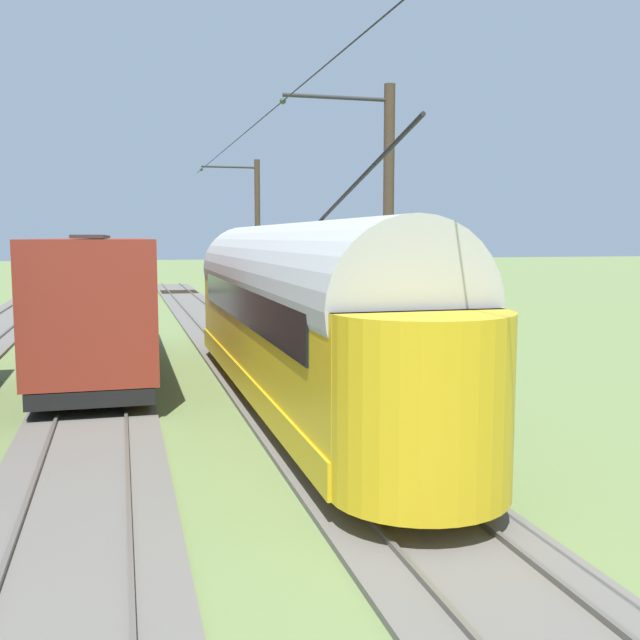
{
  "coord_description": "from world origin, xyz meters",
  "views": [
    {
      "loc": [
        -0.72,
        22.3,
        3.98
      ],
      "look_at": [
        -5.13,
        5.95,
        2.07
      ],
      "focal_mm": 41.33,
      "sensor_mm": 36.0,
      "label": 1
    }
  ],
  "objects_px": {
    "vintage_streetcar": "(295,311)",
    "catenary_pole_foreground": "(256,235)",
    "boxcar_adjacent": "(97,299)",
    "catenary_pole_mid_near": "(385,233)",
    "switch_stand": "(231,305)"
  },
  "relations": [
    {
      "from": "vintage_streetcar",
      "to": "catenary_pole_foreground",
      "type": "xyz_separation_m",
      "value": [
        -2.68,
        -19.99,
        1.81
      ]
    },
    {
      "from": "boxcar_adjacent",
      "to": "catenary_pole_mid_near",
      "type": "height_order",
      "value": "catenary_pole_mid_near"
    },
    {
      "from": "vintage_streetcar",
      "to": "switch_stand",
      "type": "height_order",
      "value": "vintage_streetcar"
    },
    {
      "from": "boxcar_adjacent",
      "to": "switch_stand",
      "type": "xyz_separation_m",
      "value": [
        -5.83,
        -13.13,
        -1.46
      ]
    },
    {
      "from": "catenary_pole_foreground",
      "to": "switch_stand",
      "type": "height_order",
      "value": "catenary_pole_foreground"
    },
    {
      "from": "vintage_streetcar",
      "to": "switch_stand",
      "type": "distance_m",
      "value": 19.03
    },
    {
      "from": "boxcar_adjacent",
      "to": "switch_stand",
      "type": "height_order",
      "value": "boxcar_adjacent"
    },
    {
      "from": "boxcar_adjacent",
      "to": "catenary_pole_mid_near",
      "type": "relative_size",
      "value": 1.65
    },
    {
      "from": "vintage_streetcar",
      "to": "catenary_pole_foreground",
      "type": "bearing_deg",
      "value": -97.62
    },
    {
      "from": "vintage_streetcar",
      "to": "boxcar_adjacent",
      "type": "xyz_separation_m",
      "value": [
        4.62,
        -5.8,
        -0.1
      ]
    },
    {
      "from": "boxcar_adjacent",
      "to": "switch_stand",
      "type": "bearing_deg",
      "value": -113.95
    },
    {
      "from": "catenary_pole_foreground",
      "to": "switch_stand",
      "type": "distance_m",
      "value": 3.83
    },
    {
      "from": "vintage_streetcar",
      "to": "catenary_pole_mid_near",
      "type": "height_order",
      "value": "catenary_pole_mid_near"
    },
    {
      "from": "catenary_pole_mid_near",
      "to": "switch_stand",
      "type": "bearing_deg",
      "value": -85.27
    },
    {
      "from": "vintage_streetcar",
      "to": "switch_stand",
      "type": "relative_size",
      "value": 14.21
    }
  ]
}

